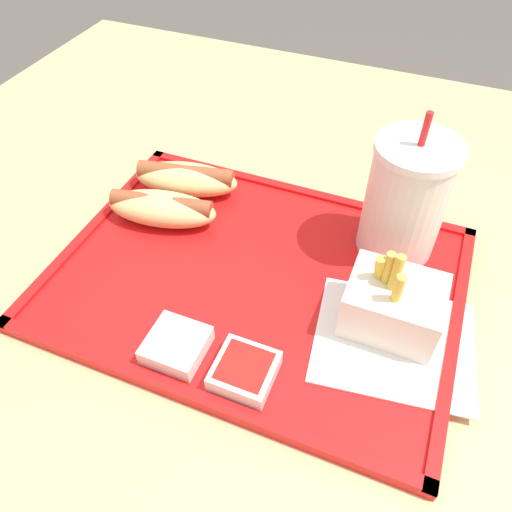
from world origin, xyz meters
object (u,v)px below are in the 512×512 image
object	(u,v)px
hot_dog_near	(162,208)
fries_carton	(392,305)
soda_cup	(406,199)
sauce_cup_mayo	(176,345)
hot_dog_far	(186,178)
sauce_cup_ketchup	(245,371)

from	to	relation	value
hot_dog_near	fries_carton	distance (m)	0.29
soda_cup	sauce_cup_mayo	bearing A→B (deg)	-126.36
hot_dog_far	hot_dog_near	world-z (taller)	same
hot_dog_far	sauce_cup_ketchup	distance (m)	0.28
sauce_cup_mayo	hot_dog_near	bearing A→B (deg)	123.12
fries_carton	sauce_cup_ketchup	world-z (taller)	fries_carton
hot_dog_near	sauce_cup_ketchup	xyz separation A→B (m)	(0.17, -0.16, -0.01)
fries_carton	sauce_cup_ketchup	size ratio (longest dim) A/B	1.75
sauce_cup_mayo	sauce_cup_ketchup	size ratio (longest dim) A/B	1.00
hot_dog_far	sauce_cup_mayo	bearing A→B (deg)	-64.86
fries_carton	sauce_cup_mayo	world-z (taller)	fries_carton
soda_cup	fries_carton	size ratio (longest dim) A/B	1.81
sauce_cup_ketchup	hot_dog_far	bearing A→B (deg)	128.15
soda_cup	hot_dog_near	distance (m)	0.28
hot_dog_near	fries_carton	bearing A→B (deg)	-10.14
fries_carton	sauce_cup_mayo	size ratio (longest dim) A/B	1.75
soda_cup	hot_dog_far	size ratio (longest dim) A/B	1.23
hot_dog_far	fries_carton	bearing A→B (deg)	-21.66
soda_cup	sauce_cup_mayo	size ratio (longest dim) A/B	3.17
hot_dog_far	hot_dog_near	xyz separation A→B (m)	(-0.00, -0.06, -0.00)
soda_cup	hot_dog_near	size ratio (longest dim) A/B	1.23
hot_dog_near	sauce_cup_ketchup	world-z (taller)	hot_dog_near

